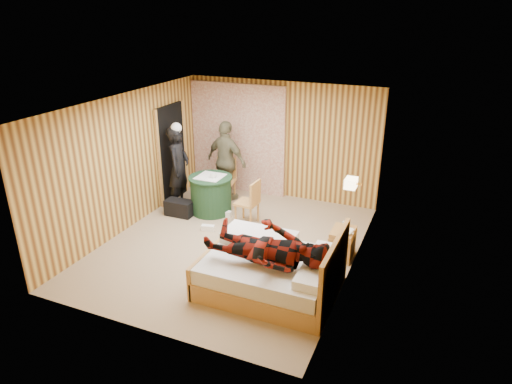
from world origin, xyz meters
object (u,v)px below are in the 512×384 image
at_px(nightstand, 342,243).
at_px(man_at_table, 227,161).
at_px(round_table, 211,194).
at_px(duffel_bag, 179,208).
at_px(man_on_bed, 267,239).
at_px(wall_lamp, 351,183).
at_px(chair_near, 250,199).
at_px(woman_standing, 179,168).
at_px(chair_far, 226,176).
at_px(bed, 271,271).

distance_m(nightstand, man_at_table, 3.27).
height_order(round_table, duffel_bag, round_table).
bearing_deg(nightstand, duffel_bag, 174.16).
bearing_deg(round_table, man_at_table, 90.00).
bearing_deg(man_on_bed, round_table, 132.98).
distance_m(duffel_bag, man_at_table, 1.42).
relative_size(wall_lamp, chair_near, 0.29).
xyz_separation_m(duffel_bag, woman_standing, (-0.21, 0.40, 0.70)).
bearing_deg(chair_far, man_on_bed, -63.87).
relative_size(woman_standing, man_at_table, 0.99).
relative_size(wall_lamp, round_table, 0.30).
xyz_separation_m(wall_lamp, round_table, (-2.91, 0.64, -0.91)).
xyz_separation_m(wall_lamp, duffel_bag, (-3.42, 0.25, -1.14)).
height_order(nightstand, woman_standing, woman_standing).
xyz_separation_m(round_table, man_on_bed, (2.13, -2.29, 0.55)).
bearing_deg(woman_standing, wall_lamp, -109.87).
bearing_deg(wall_lamp, man_on_bed, -115.10).
relative_size(chair_far, man_on_bed, 0.53).
relative_size(chair_far, duffel_bag, 1.66).
relative_size(wall_lamp, man_at_table, 0.15).
distance_m(bed, round_table, 2.95).
distance_m(nightstand, chair_near, 2.00).
bearing_deg(woman_standing, nightstand, -111.52).
height_order(round_table, woman_standing, woman_standing).
bearing_deg(round_table, bed, -44.33).
distance_m(bed, nightstand, 1.52).
distance_m(round_table, duffel_bag, 0.69).
relative_size(round_table, chair_near, 0.99).
distance_m(round_table, woman_standing, 0.86).
xyz_separation_m(bed, nightstand, (0.75, 1.32, -0.04)).
xyz_separation_m(bed, man_on_bed, (0.02, -0.23, 0.64)).
height_order(wall_lamp, duffel_bag, wall_lamp).
distance_m(chair_near, man_at_table, 1.38).
bearing_deg(woman_standing, duffel_bag, -161.76).
height_order(bed, chair_far, bed).
height_order(bed, nightstand, bed).
xyz_separation_m(round_table, chair_far, (-0.01, 0.69, 0.15)).
relative_size(chair_far, man_at_table, 0.54).
distance_m(bed, woman_standing, 3.56).
bearing_deg(chair_far, bed, -61.98).
distance_m(chair_far, man_on_bed, 3.69).
xyz_separation_m(chair_near, man_on_bed, (1.17, -2.09, 0.43)).
bearing_deg(duffel_bag, chair_near, 6.84).
distance_m(wall_lamp, chair_far, 3.30).
relative_size(wall_lamp, chair_far, 0.28).
height_order(nightstand, chair_near, chair_near).
distance_m(round_table, chair_near, 0.99).
bearing_deg(wall_lamp, bed, -119.15).
bearing_deg(wall_lamp, chair_far, 155.53).
bearing_deg(chair_far, chair_near, -52.10).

